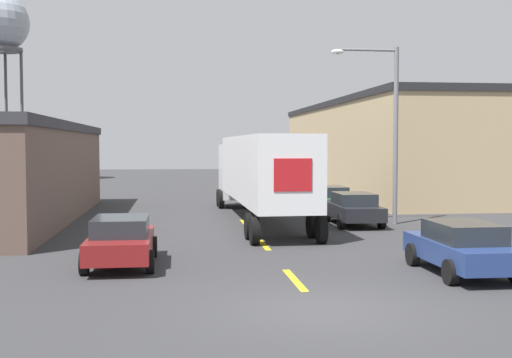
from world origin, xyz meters
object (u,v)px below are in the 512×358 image
object	(u,v)px
parked_car_right_near	(462,247)
street_lamp	(387,120)
parked_car_right_mid	(353,208)
semi_truck	(258,170)
parked_car_right_far	(329,199)
parked_car_left_near	(121,240)

from	to	relation	value
parked_car_right_near	street_lamp	bearing A→B (deg)	81.83
parked_car_right_mid	semi_truck	bearing A→B (deg)	149.97
parked_car_right_far	parked_car_left_near	bearing A→B (deg)	-125.67
parked_car_left_near	parked_car_right_mid	bearing A→B (deg)	42.01
parked_car_right_far	street_lamp	distance (m)	5.94
parked_car_right_near	parked_car_right_far	world-z (taller)	same
parked_car_right_far	semi_truck	bearing A→B (deg)	-149.37
street_lamp	parked_car_right_near	bearing A→B (deg)	-98.17
parked_car_right_near	street_lamp	distance (m)	11.53
parked_car_right_far	street_lamp	size ratio (longest dim) A/B	0.54
parked_car_left_near	parked_car_right_mid	world-z (taller)	same
semi_truck	parked_car_right_near	bearing A→B (deg)	-74.37
parked_car_right_near	parked_car_right_far	distance (m)	15.09
parked_car_right_mid	parked_car_left_near	bearing A→B (deg)	-137.99
parked_car_left_near	street_lamp	distance (m)	14.12
parked_car_right_mid	parked_car_right_far	size ratio (longest dim) A/B	1.00
parked_car_left_near	parked_car_right_near	world-z (taller)	same
semi_truck	street_lamp	xyz separation A→B (m)	(5.39, -2.03, 2.20)
parked_car_right_far	parked_car_right_mid	bearing A→B (deg)	-90.00
parked_car_right_near	parked_car_right_mid	xyz separation A→B (m)	(0.00, 10.59, 0.00)
semi_truck	street_lamp	bearing A→B (deg)	-21.72
semi_truck	parked_car_right_far	bearing A→B (deg)	29.55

